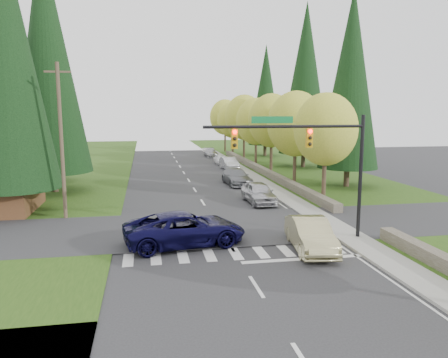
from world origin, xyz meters
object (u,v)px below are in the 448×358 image
object	(u,v)px
parked_car_b	(237,177)
parked_car_e	(211,153)
suv_navy	(185,229)
sedan_champagne	(310,235)
parked_car_a	(259,193)
parked_car_c	(229,163)
parked_car_d	(221,159)

from	to	relation	value
parked_car_b	parked_car_e	size ratio (longest dim) A/B	1.18
suv_navy	parked_car_e	xyz separation A→B (m)	(7.92, 43.37, -0.25)
sedan_champagne	parked_car_a	world-z (taller)	sedan_champagne
parked_car_b	parked_car_c	bearing A→B (deg)	79.73
parked_car_c	parked_car_e	distance (m)	14.64
sedan_champagne	parked_car_e	xyz separation A→B (m)	(1.76, 45.37, -0.18)
parked_car_c	sedan_champagne	bearing A→B (deg)	-95.91
suv_navy	parked_car_b	world-z (taller)	suv_navy
parked_car_d	parked_car_e	distance (m)	9.21
suv_navy	parked_car_c	distance (m)	29.81
parked_car_d	parked_car_a	bearing A→B (deg)	-92.71
suv_navy	parked_car_b	distance (m)	19.17
sedan_champagne	parked_car_a	bearing A→B (deg)	95.18
parked_car_b	parked_car_d	bearing A→B (deg)	82.34
suv_navy	parked_car_e	bearing A→B (deg)	-19.70
sedan_champagne	suv_navy	distance (m)	6.48
sedan_champagne	suv_navy	bearing A→B (deg)	168.99
sedan_champagne	suv_navy	size ratio (longest dim) A/B	0.78
parked_car_d	parked_car_c	bearing A→B (deg)	-88.95
parked_car_b	suv_navy	bearing A→B (deg)	-113.17
parked_car_b	parked_car_c	xyz separation A→B (m)	(1.35, 10.73, -0.01)
parked_car_a	parked_car_d	bearing A→B (deg)	84.93
sedan_champagne	parked_car_b	xyz separation A→B (m)	(0.41, 20.01, -0.07)
parked_car_a	parked_car_c	xyz separation A→B (m)	(1.40, 19.20, -0.07)
parked_car_d	parked_car_e	world-z (taller)	parked_car_d
sedan_champagne	parked_car_b	size ratio (longest dim) A/B	0.96
suv_navy	parked_car_a	distance (m)	11.56
parked_car_c	parked_car_d	world-z (taller)	parked_car_c
parked_car_a	parked_car_b	xyz separation A→B (m)	(0.05, 8.47, -0.06)
parked_car_a	parked_car_e	world-z (taller)	parked_car_a
sedan_champagne	parked_car_e	distance (m)	45.41
parked_car_a	parked_car_e	size ratio (longest dim) A/B	1.09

